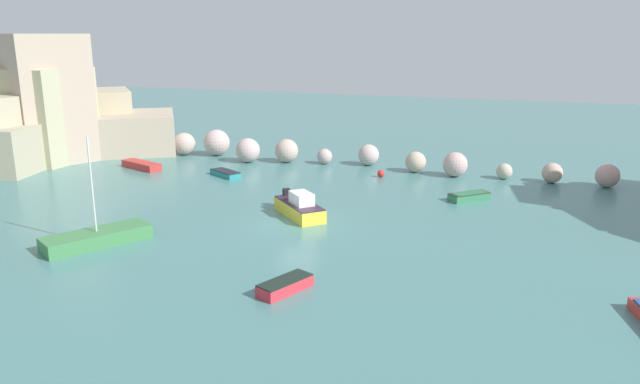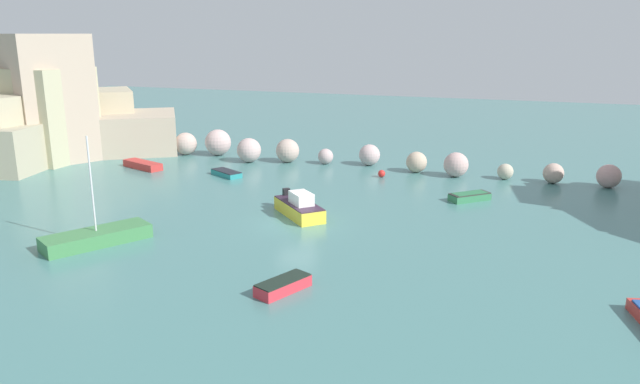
{
  "view_description": "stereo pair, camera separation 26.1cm",
  "coord_description": "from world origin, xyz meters",
  "px_view_note": "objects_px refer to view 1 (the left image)",
  "views": [
    {
      "loc": [
        13.64,
        -33.01,
        11.51
      ],
      "look_at": [
        0.0,
        4.12,
        1.0
      ],
      "focal_mm": 33.45,
      "sensor_mm": 36.0,
      "label": 1
    },
    {
      "loc": [
        13.89,
        -32.92,
        11.51
      ],
      "look_at": [
        0.0,
        4.12,
        1.0
      ],
      "focal_mm": 33.45,
      "sensor_mm": 36.0,
      "label": 2
    }
  ],
  "objects_px": {
    "moored_boat_4": "(285,285)",
    "moored_boat_6": "(469,196)",
    "channel_buoy": "(381,173)",
    "moored_boat_3": "(300,207)",
    "moored_boat_0": "(226,173)",
    "moored_boat_1": "(97,237)",
    "moored_boat_5": "(141,165)"
  },
  "relations": [
    {
      "from": "channel_buoy",
      "to": "moored_boat_0",
      "type": "xyz_separation_m",
      "value": [
        -12.28,
        -4.15,
        -0.07
      ]
    },
    {
      "from": "moored_boat_0",
      "to": "moored_boat_4",
      "type": "height_order",
      "value": "moored_boat_4"
    },
    {
      "from": "moored_boat_4",
      "to": "moored_boat_6",
      "type": "distance_m",
      "value": 19.89
    },
    {
      "from": "moored_boat_3",
      "to": "moored_boat_5",
      "type": "relative_size",
      "value": 1.01
    },
    {
      "from": "moored_boat_3",
      "to": "moored_boat_6",
      "type": "relative_size",
      "value": 1.54
    },
    {
      "from": "channel_buoy",
      "to": "moored_boat_3",
      "type": "relative_size",
      "value": 0.13
    },
    {
      "from": "moored_boat_3",
      "to": "moored_boat_5",
      "type": "bearing_deg",
      "value": -160.47
    },
    {
      "from": "moored_boat_5",
      "to": "moored_boat_6",
      "type": "distance_m",
      "value": 28.42
    },
    {
      "from": "moored_boat_1",
      "to": "moored_boat_5",
      "type": "bearing_deg",
      "value": 58.25
    },
    {
      "from": "moored_boat_1",
      "to": "moored_boat_5",
      "type": "xyz_separation_m",
      "value": [
        -9.78,
        17.34,
        -0.11
      ]
    },
    {
      "from": "moored_boat_0",
      "to": "channel_buoy",
      "type": "bearing_deg",
      "value": -133.04
    },
    {
      "from": "moored_boat_5",
      "to": "moored_boat_3",
      "type": "bearing_deg",
      "value": -4.79
    },
    {
      "from": "moored_boat_0",
      "to": "moored_boat_3",
      "type": "xyz_separation_m",
      "value": [
        10.07,
        -8.36,
        0.37
      ]
    },
    {
      "from": "moored_boat_5",
      "to": "moored_boat_6",
      "type": "bearing_deg",
      "value": 18.35
    },
    {
      "from": "channel_buoy",
      "to": "moored_boat_5",
      "type": "xyz_separation_m",
      "value": [
        -20.68,
        -4.14,
        0.0
      ]
    },
    {
      "from": "moored_boat_0",
      "to": "moored_boat_6",
      "type": "bearing_deg",
      "value": -153.41
    },
    {
      "from": "moored_boat_1",
      "to": "moored_boat_6",
      "type": "xyz_separation_m",
      "value": [
        18.63,
        16.73,
        -0.12
      ]
    },
    {
      "from": "moored_boat_0",
      "to": "moored_boat_5",
      "type": "relative_size",
      "value": 0.72
    },
    {
      "from": "moored_boat_5",
      "to": "moored_boat_4",
      "type": "bearing_deg",
      "value": -21.67
    },
    {
      "from": "moored_boat_0",
      "to": "moored_boat_1",
      "type": "bearing_deg",
      "value": 122.86
    },
    {
      "from": "channel_buoy",
      "to": "moored_boat_3",
      "type": "xyz_separation_m",
      "value": [
        -2.21,
        -12.5,
        0.3
      ]
    },
    {
      "from": "channel_buoy",
      "to": "moored_boat_1",
      "type": "height_order",
      "value": "moored_boat_1"
    },
    {
      "from": "channel_buoy",
      "to": "moored_boat_1",
      "type": "distance_m",
      "value": 24.08
    },
    {
      "from": "moored_boat_3",
      "to": "moored_boat_4",
      "type": "relative_size",
      "value": 1.52
    },
    {
      "from": "moored_boat_1",
      "to": "moored_boat_4",
      "type": "bearing_deg",
      "value": -71.14
    },
    {
      "from": "moored_boat_3",
      "to": "moored_boat_5",
      "type": "xyz_separation_m",
      "value": [
        -18.47,
        8.37,
        -0.3
      ]
    },
    {
      "from": "moored_boat_1",
      "to": "moored_boat_3",
      "type": "height_order",
      "value": "moored_boat_1"
    },
    {
      "from": "moored_boat_0",
      "to": "moored_boat_6",
      "type": "relative_size",
      "value": 1.1
    },
    {
      "from": "moored_boat_0",
      "to": "moored_boat_1",
      "type": "relative_size",
      "value": 0.52
    },
    {
      "from": "moored_boat_5",
      "to": "moored_boat_6",
      "type": "relative_size",
      "value": 1.52
    },
    {
      "from": "moored_boat_3",
      "to": "moored_boat_6",
      "type": "height_order",
      "value": "moored_boat_3"
    },
    {
      "from": "channel_buoy",
      "to": "moored_boat_3",
      "type": "height_order",
      "value": "moored_boat_3"
    }
  ]
}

